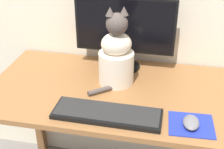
% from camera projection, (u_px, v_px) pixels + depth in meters
% --- Properties ---
extents(desk, '(1.27, 0.64, 0.74)m').
position_uv_depth(desk, '(122.00, 109.00, 1.51)').
color(desk, brown).
rests_on(desk, ground_plane).
extents(monitor, '(0.50, 0.17, 0.38)m').
position_uv_depth(monitor, '(125.00, 30.00, 1.55)').
color(monitor, black).
rests_on(monitor, desk).
extents(keyboard, '(0.45, 0.15, 0.02)m').
position_uv_depth(keyboard, '(107.00, 113.00, 1.28)').
color(keyboard, black).
rests_on(keyboard, desk).
extents(mousepad_right, '(0.18, 0.16, 0.00)m').
position_uv_depth(mousepad_right, '(191.00, 125.00, 1.23)').
color(mousepad_right, '#1E2D9E').
rests_on(mousepad_right, desk).
extents(computer_mouse_right, '(0.06, 0.10, 0.03)m').
position_uv_depth(computer_mouse_right, '(191.00, 122.00, 1.21)').
color(computer_mouse_right, slate).
rests_on(computer_mouse_right, mousepad_right).
extents(cat, '(0.21, 0.27, 0.38)m').
position_uv_depth(cat, '(116.00, 56.00, 1.45)').
color(cat, beige).
rests_on(cat, desk).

